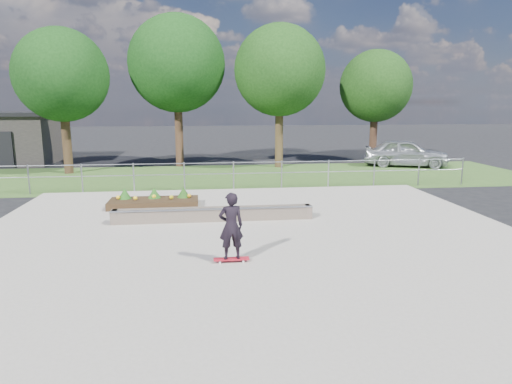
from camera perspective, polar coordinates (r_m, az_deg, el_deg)
ground at (r=11.59m, az=-0.09°, el=-6.80°), size 120.00×120.00×0.00m
grass_verge at (r=22.28m, az=-3.46°, el=1.94°), size 30.00×8.00×0.02m
concrete_slab at (r=11.58m, az=-0.09°, el=-6.66°), size 15.00×15.00×0.06m
fence at (r=18.71m, az=-2.83°, el=2.53°), size 20.06×0.06×1.20m
tree_far_left at (r=24.90m, az=-23.15°, el=13.25°), size 4.55×4.55×7.15m
tree_mid_left at (r=26.06m, az=-9.88°, el=15.49°), size 5.25×5.25×8.25m
tree_mid_right at (r=25.37m, az=2.98°, el=14.90°), size 4.90×4.90×7.70m
tree_far_right at (r=28.40m, az=14.73°, el=12.64°), size 4.20×4.20×6.60m
grind_ledge at (r=13.80m, az=-5.33°, el=-2.76°), size 6.00×0.44×0.43m
planter_bed at (r=16.03m, az=-12.63°, el=-1.10°), size 3.00×1.20×0.61m
skateboarder at (r=10.10m, az=-3.14°, el=-4.31°), size 0.80×0.42×1.59m
parked_car at (r=27.01m, az=18.21°, el=4.67°), size 4.92×3.27×1.56m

